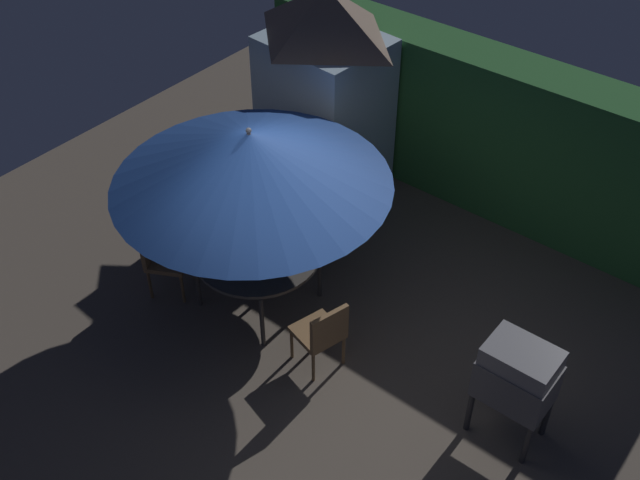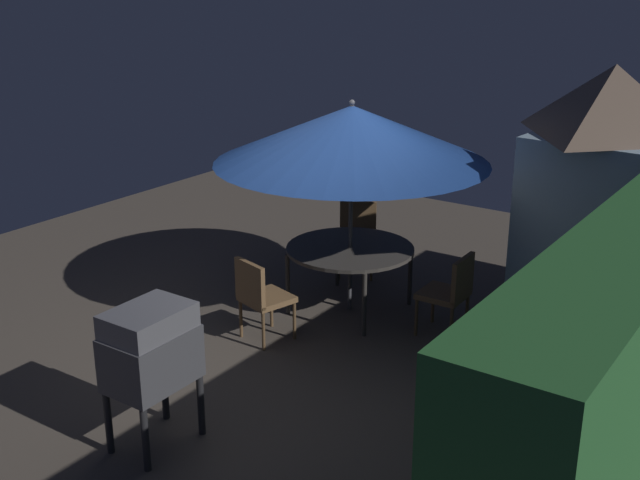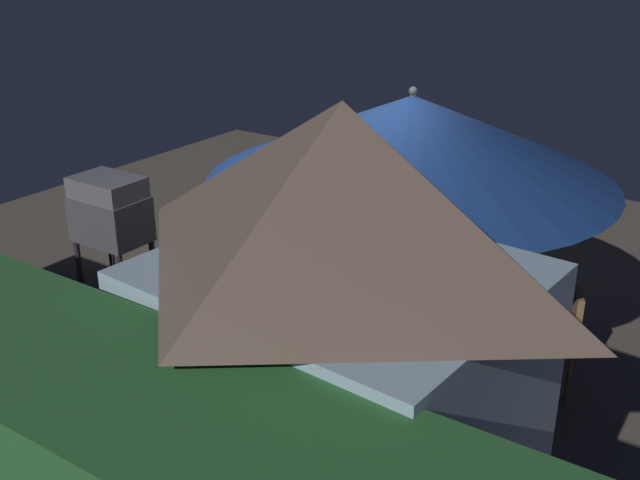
% 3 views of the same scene
% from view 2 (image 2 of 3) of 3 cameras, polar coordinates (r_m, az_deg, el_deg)
% --- Properties ---
extents(ground_plane, '(11.00, 11.00, 0.00)m').
position_cam_2_polar(ground_plane, '(8.44, -2.00, -6.92)').
color(ground_plane, brown).
extents(garden_shed, '(1.65, 1.44, 2.82)m').
position_cam_2_polar(garden_shed, '(8.50, 19.57, 2.54)').
color(garden_shed, '#9EBCD1').
rests_on(garden_shed, ground).
extents(patio_table, '(1.43, 1.43, 0.75)m').
position_cam_2_polar(patio_table, '(8.81, 2.19, -0.83)').
color(patio_table, '#47423D').
rests_on(patio_table, ground).
extents(patio_umbrella, '(2.97, 2.97, 2.39)m').
position_cam_2_polar(patio_umbrella, '(8.45, 2.30, 7.63)').
color(patio_umbrella, '#4C4C51').
rests_on(patio_umbrella, ground).
extents(bbq_grill, '(0.70, 0.50, 1.20)m').
position_cam_2_polar(bbq_grill, '(6.43, -12.12, -7.76)').
color(bbq_grill, '#47474C').
rests_on(bbq_grill, ground).
extents(chair_near_shed, '(0.57, 0.57, 0.90)m').
position_cam_2_polar(chair_near_shed, '(8.15, -4.34, -3.92)').
color(chair_near_shed, olive).
rests_on(chair_near_shed, ground).
extents(chair_far_side, '(0.47, 0.47, 0.90)m').
position_cam_2_polar(chair_far_side, '(8.35, 9.41, -3.55)').
color(chair_far_side, olive).
rests_on(chair_far_side, ground).
extents(chair_toward_hedge, '(0.63, 0.62, 0.90)m').
position_cam_2_polar(chair_toward_hedge, '(9.96, 2.70, 0.49)').
color(chair_toward_hedge, olive).
rests_on(chair_toward_hedge, ground).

